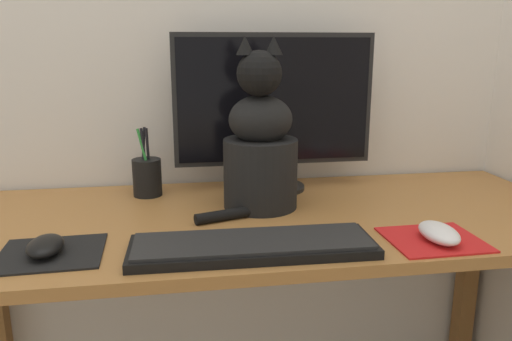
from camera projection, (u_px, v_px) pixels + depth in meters
desk at (264, 254)px, 1.18m from camera, size 1.50×0.61×0.73m
monitor at (274, 108)px, 1.31m from camera, size 0.53×0.17×0.41m
keyboard at (253, 246)px, 0.95m from camera, size 0.47×0.16×0.02m
mousepad_left at (51, 253)px, 0.93m from camera, size 0.20×0.17×0.00m
mousepad_right at (433, 240)px, 1.00m from camera, size 0.19×0.17×0.00m
computer_mouse_left at (45, 246)px, 0.92m from camera, size 0.06×0.10×0.03m
computer_mouse_right at (439, 233)px, 0.99m from camera, size 0.07×0.11×0.03m
cat at (258, 147)px, 1.17m from camera, size 0.25×0.21×0.40m
pen_cup at (147, 176)px, 1.29m from camera, size 0.07×0.07×0.18m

